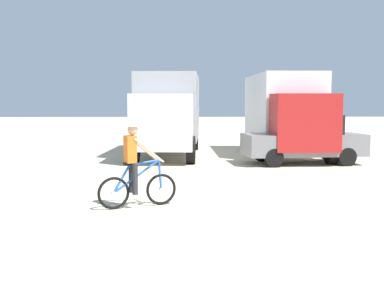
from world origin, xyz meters
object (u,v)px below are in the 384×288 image
at_px(cyclist_orange_shirt, 135,168).
at_px(sedan_parked, 304,139).
at_px(box_truck_avon_van, 286,110).
at_px(box_truck_grey_hauler, 169,110).

bearing_deg(cyclist_orange_shirt, sedan_parked, 51.57).
relative_size(box_truck_avon_van, cyclist_orange_shirt, 3.71).
height_order(box_truck_grey_hauler, box_truck_avon_van, same).
distance_m(box_truck_grey_hauler, box_truck_avon_van, 4.81).
relative_size(box_truck_grey_hauler, box_truck_avon_van, 1.02).
distance_m(box_truck_grey_hauler, cyclist_orange_shirt, 9.83).
bearing_deg(box_truck_avon_van, cyclist_orange_shirt, -119.64).
xyz_separation_m(box_truck_grey_hauler, sedan_parked, (4.89, -2.89, -0.99)).
bearing_deg(sedan_parked, cyclist_orange_shirt, -128.43).
bearing_deg(box_truck_grey_hauler, box_truck_avon_van, -4.13).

